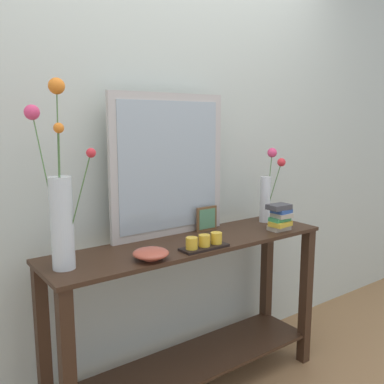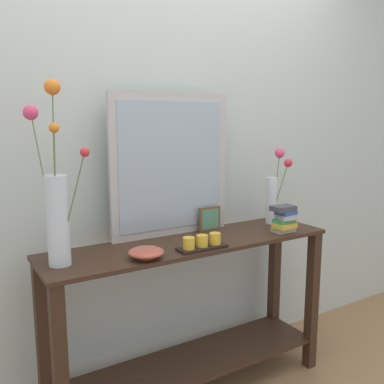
# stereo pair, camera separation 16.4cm
# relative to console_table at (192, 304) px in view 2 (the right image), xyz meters

# --- Properties ---
(wall_back) EXTENTS (6.40, 0.08, 2.70)m
(wall_back) POSITION_rel_console_table_xyz_m (0.00, 0.32, 0.85)
(wall_back) COLOR beige
(wall_back) RESTS_ON ground
(console_table) EXTENTS (1.51, 0.40, 0.84)m
(console_table) POSITION_rel_console_table_xyz_m (0.00, 0.00, 0.00)
(console_table) COLOR #382316
(console_table) RESTS_ON ground
(mirror_leaning) EXTENTS (0.68, 0.03, 0.74)m
(mirror_leaning) POSITION_rel_console_table_xyz_m (-0.03, 0.17, 0.71)
(mirror_leaning) COLOR #B7B2AD
(mirror_leaning) RESTS_ON console_table
(tall_vase_left) EXTENTS (0.20, 0.26, 0.76)m
(tall_vase_left) POSITION_rel_console_table_xyz_m (-0.66, -0.01, 0.60)
(tall_vase_left) COLOR silver
(tall_vase_left) RESTS_ON console_table
(vase_right) EXTENTS (0.14, 0.15, 0.44)m
(vase_right) POSITION_rel_console_table_xyz_m (0.61, 0.08, 0.53)
(vase_right) COLOR silver
(vase_right) RESTS_ON console_table
(candle_tray) EXTENTS (0.24, 0.09, 0.07)m
(candle_tray) POSITION_rel_console_table_xyz_m (-0.03, -0.14, 0.37)
(candle_tray) COLOR black
(candle_tray) RESTS_ON console_table
(picture_frame_small) EXTENTS (0.13, 0.01, 0.13)m
(picture_frame_small) POSITION_rel_console_table_xyz_m (0.19, 0.12, 0.41)
(picture_frame_small) COLOR brown
(picture_frame_small) RESTS_ON console_table
(decorative_bowl) EXTENTS (0.16, 0.16, 0.05)m
(decorative_bowl) POSITION_rel_console_table_xyz_m (-0.31, -0.13, 0.37)
(decorative_bowl) COLOR #B24C38
(decorative_bowl) RESTS_ON console_table
(book_stack) EXTENTS (0.14, 0.10, 0.15)m
(book_stack) POSITION_rel_console_table_xyz_m (0.52, -0.12, 0.41)
(book_stack) COLOR #B2A893
(book_stack) RESTS_ON console_table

